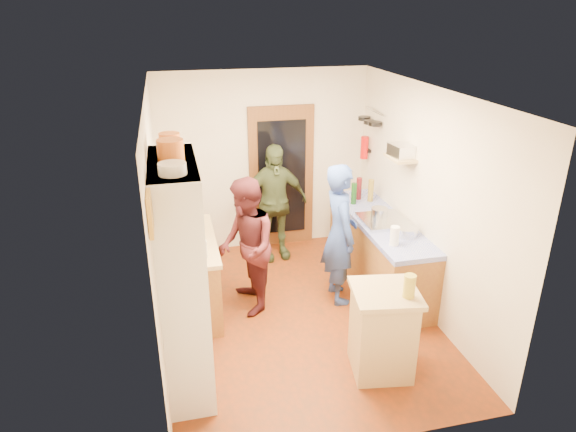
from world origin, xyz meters
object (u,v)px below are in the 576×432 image
object	(u,v)px
right_counter_base	(378,253)
island_base	(382,333)
person_left	(248,245)
person_back	(274,203)
person_hob	(343,235)
hutch_body	(182,278)

from	to	relation	value
right_counter_base	island_base	bearing A→B (deg)	-111.36
person_left	person_back	bearing A→B (deg)	152.49
person_back	person_hob	bearing A→B (deg)	-72.37
right_counter_base	person_hob	bearing A→B (deg)	-155.85
person_hob	person_back	world-z (taller)	person_hob
island_base	person_back	xyz separation A→B (m)	(-0.51, 2.68, 0.41)
hutch_body	person_left	bearing A→B (deg)	55.04
hutch_body	person_back	distance (m)	2.71
right_counter_base	hutch_body	bearing A→B (deg)	-152.53
person_left	person_back	distance (m)	1.35
hutch_body	island_base	bearing A→B (deg)	-10.51
island_base	person_back	bearing A→B (deg)	100.71
hutch_body	person_back	bearing A→B (deg)	59.98
person_back	hutch_body	bearing A→B (deg)	-125.74
hutch_body	person_back	world-z (taller)	hutch_body
right_counter_base	island_base	size ratio (longest dim) A/B	2.56
right_counter_base	person_left	bearing A→B (deg)	-173.92
island_base	person_back	size ratio (longest dim) A/B	0.51
hutch_body	island_base	distance (m)	2.00
right_counter_base	person_hob	xyz separation A→B (m)	(-0.59, -0.26, 0.45)
right_counter_base	person_back	world-z (taller)	person_back
island_base	person_hob	bearing A→B (deg)	87.73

